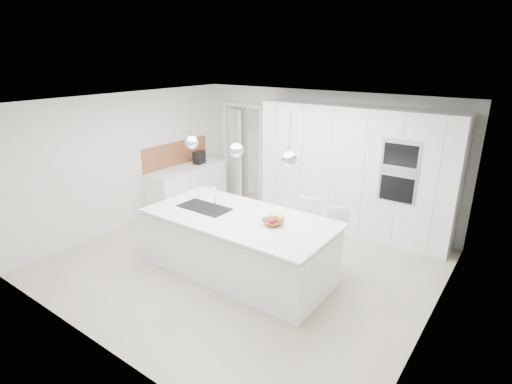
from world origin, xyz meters
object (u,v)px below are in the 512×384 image
Objects in this scene: bar_stool_right at (333,242)px; fruit_bowl at (273,222)px; bar_stool_left at (304,231)px; espresso_machine at (199,157)px; island_base at (238,246)px.

fruit_bowl is at bearing -149.38° from bar_stool_right.
bar_stool_left reaches higher than fruit_bowl.
bar_stool_right is (3.68, -1.04, -0.53)m from espresso_machine.
island_base is 0.76m from fruit_bowl.
island_base is at bearing -133.38° from bar_stool_left.
bar_stool_left is at bearing 151.64° from bar_stool_right.
bar_stool_left is (3.14, -0.97, -0.53)m from espresso_machine.
espresso_machine is 3.86m from bar_stool_right.
fruit_bowl is at bearing -39.06° from espresso_machine.
fruit_bowl is (0.56, 0.08, 0.51)m from island_base.
espresso_machine is (-3.09, 1.78, 0.10)m from fruit_bowl.
island_base is 1.09m from bar_stool_left.
espresso_machine is 0.27× the size of bar_stool_right.
fruit_bowl is 0.29× the size of bar_stool_left.
bar_stool_left is at bearing 86.86° from fruit_bowl.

